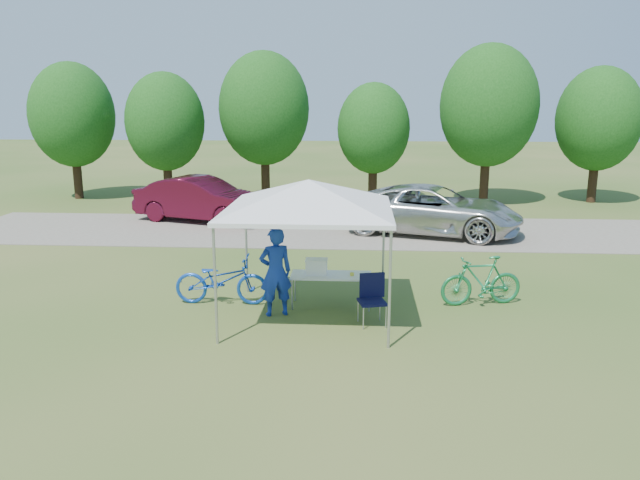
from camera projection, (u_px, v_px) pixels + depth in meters
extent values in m
plane|color=#2D5119|center=(309.00, 316.00, 12.36)|extent=(100.00, 100.00, 0.00)
cube|color=gray|center=(329.00, 231.00, 20.14)|extent=(24.00, 5.00, 0.02)
cylinder|color=#A5A5AA|center=(215.00, 287.00, 10.76)|extent=(0.05, 0.05, 2.10)
cylinder|color=#A5A5AA|center=(390.00, 290.00, 10.57)|extent=(0.05, 0.05, 2.10)
cylinder|color=#A5A5AA|center=(246.00, 246.00, 13.68)|extent=(0.05, 0.05, 2.10)
cylinder|color=#A5A5AA|center=(383.00, 248.00, 13.49)|extent=(0.05, 0.05, 2.10)
cube|color=silver|center=(309.00, 210.00, 11.88)|extent=(3.15, 3.15, 0.08)
pyramid|color=silver|center=(309.00, 179.00, 11.75)|extent=(4.53, 4.53, 0.55)
cylinder|color=#382314|center=(78.00, 176.00, 26.45)|extent=(0.36, 0.36, 1.89)
ellipsoid|color=#144711|center=(72.00, 115.00, 25.87)|extent=(3.46, 3.46, 4.32)
cylinder|color=#382314|center=(168.00, 180.00, 25.92)|extent=(0.36, 0.36, 1.75)
ellipsoid|color=#144711|center=(165.00, 122.00, 25.39)|extent=(3.20, 3.20, 4.00)
cylinder|color=#382314|center=(265.00, 175.00, 26.23)|extent=(0.36, 0.36, 2.03)
ellipsoid|color=#144711|center=(264.00, 108.00, 25.61)|extent=(3.71, 3.71, 4.64)
cylinder|color=#382314|center=(373.00, 182.00, 25.80)|extent=(0.36, 0.36, 1.61)
ellipsoid|color=#144711|center=(374.00, 128.00, 25.31)|extent=(2.94, 2.94, 3.68)
cylinder|color=#382314|center=(484.00, 178.00, 25.17)|extent=(0.36, 0.36, 2.10)
ellipsoid|color=#144711|center=(489.00, 106.00, 24.53)|extent=(3.84, 3.84, 4.80)
cylinder|color=#382314|center=(593.00, 180.00, 25.51)|extent=(0.36, 0.36, 1.82)
ellipsoid|color=#144711|center=(599.00, 119.00, 24.95)|extent=(3.33, 3.33, 4.16)
cube|color=white|center=(331.00, 275.00, 12.83)|extent=(1.65, 0.69, 0.04)
cylinder|color=#A5A5AA|center=(292.00, 295.00, 12.67)|extent=(0.04, 0.04, 0.64)
cylinder|color=#A5A5AA|center=(369.00, 296.00, 12.57)|extent=(0.04, 0.04, 0.64)
cylinder|color=#A5A5AA|center=(295.00, 286.00, 13.24)|extent=(0.04, 0.04, 0.64)
cylinder|color=#A5A5AA|center=(369.00, 288.00, 13.14)|extent=(0.04, 0.04, 0.64)
cube|color=black|center=(372.00, 302.00, 11.80)|extent=(0.59, 0.59, 0.04)
cube|color=black|center=(372.00, 285.00, 11.97)|extent=(0.49, 0.16, 0.49)
cylinder|color=#A5A5AA|center=(360.00, 318.00, 11.66)|extent=(0.02, 0.02, 0.44)
cylinder|color=#A5A5AA|center=(384.00, 318.00, 11.63)|extent=(0.02, 0.02, 0.44)
cylinder|color=#A5A5AA|center=(360.00, 310.00, 12.08)|extent=(0.02, 0.02, 0.44)
cylinder|color=#A5A5AA|center=(383.00, 310.00, 12.05)|extent=(0.02, 0.02, 0.44)
cube|color=white|center=(316.00, 268.00, 12.81)|extent=(0.43, 0.29, 0.29)
cube|color=white|center=(316.00, 260.00, 12.77)|extent=(0.45, 0.31, 0.04)
cylinder|color=yellow|center=(352.00, 274.00, 12.74)|extent=(0.08, 0.08, 0.06)
imported|color=#122D98|center=(276.00, 272.00, 12.25)|extent=(0.76, 0.63, 1.78)
imported|color=#1344AE|center=(222.00, 280.00, 13.01)|extent=(1.96, 0.69, 1.03)
imported|color=#1B7C44|center=(481.00, 281.00, 12.94)|extent=(1.80, 0.85, 1.04)
imported|color=silver|center=(433.00, 210.00, 19.61)|extent=(5.96, 3.97, 1.52)
imported|color=#490C1D|center=(201.00, 199.00, 21.57)|extent=(4.91, 2.94, 1.53)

